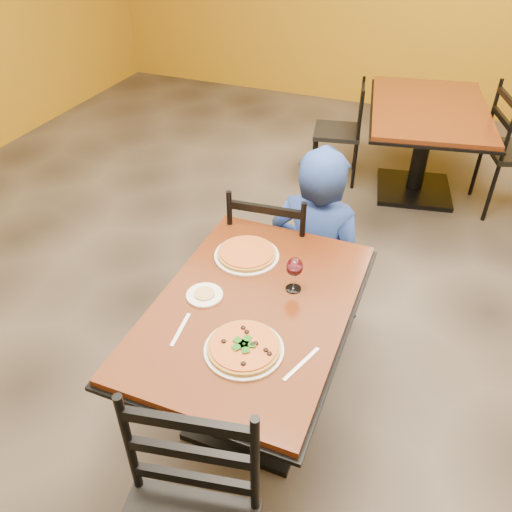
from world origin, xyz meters
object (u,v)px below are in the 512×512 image
at_px(pizza_far, 247,253).
at_px(wine_glass, 294,273).
at_px(plate_far, 247,256).
at_px(plate_main, 244,350).
at_px(diner, 318,238).
at_px(chair_second_left, 337,132).
at_px(chair_main_far, 274,252).
at_px(pizza_main, 244,347).
at_px(table_second, 426,130).
at_px(side_plate, 205,295).
at_px(table_main, 253,336).

bearing_deg(pizza_far, wine_glass, -26.91).
bearing_deg(plate_far, plate_main, -68.45).
distance_m(diner, plate_far, 0.61).
xyz_separation_m(plate_main, wine_glass, (0.06, 0.42, 0.08)).
relative_size(chair_second_left, plate_far, 2.75).
distance_m(chair_main_far, pizza_main, 1.07).
bearing_deg(plate_far, pizza_main, -68.45).
relative_size(table_second, plate_far, 4.78).
relative_size(diner, pizza_far, 4.01).
distance_m(chair_second_left, wine_glass, 2.52).
relative_size(chair_main_far, plate_main, 3.04).
height_order(pizza_far, side_plate, pizza_far).
relative_size(chair_main_far, plate_far, 3.04).
height_order(plate_far, pizza_far, pizza_far).
bearing_deg(pizza_main, diner, 90.77).
xyz_separation_m(table_main, pizza_main, (0.07, -0.26, 0.21)).
relative_size(diner, plate_far, 3.62).
height_order(chair_second_left, side_plate, chair_second_left).
height_order(chair_second_left, plate_far, chair_second_left).
distance_m(chair_second_left, plate_main, 2.90).
relative_size(pizza_main, wine_glass, 1.58).
bearing_deg(table_second, plate_main, -97.16).
height_order(chair_main_far, chair_second_left, chair_main_far).
height_order(table_second, side_plate, side_plate).
bearing_deg(chair_main_far, side_plate, 81.45).
distance_m(table_second, diner, 1.80).
xyz_separation_m(pizza_far, wine_glass, (0.28, -0.14, 0.07)).
relative_size(table_main, diner, 1.10).
xyz_separation_m(pizza_main, pizza_far, (-0.22, 0.56, 0.00)).
bearing_deg(pizza_main, table_main, 104.85).
bearing_deg(side_plate, pizza_main, -39.15).
bearing_deg(wine_glass, side_plate, -151.30).
height_order(table_main, pizza_far, pizza_far).
relative_size(plate_main, wine_glass, 1.72).
bearing_deg(table_main, chair_second_left, 96.14).
relative_size(pizza_main, side_plate, 1.77).
relative_size(chair_second_left, plate_main, 2.75).
bearing_deg(table_second, diner, -102.01).
distance_m(table_second, side_plate, 2.72).
xyz_separation_m(plate_main, pizza_far, (-0.22, 0.56, 0.02)).
bearing_deg(chair_second_left, plate_far, -8.33).
bearing_deg(table_main, plate_main, -75.15).
xyz_separation_m(chair_second_left, pizza_far, (0.13, -2.30, 0.35)).
bearing_deg(chair_main_far, diner, -160.69).
bearing_deg(diner, pizza_far, 72.95).
bearing_deg(side_plate, diner, 72.99).
xyz_separation_m(chair_second_left, plate_far, (0.13, -2.30, 0.33)).
bearing_deg(chair_main_far, wine_glass, 111.87).
xyz_separation_m(table_second, side_plate, (-0.64, -2.63, 0.19)).
relative_size(plate_far, pizza_far, 1.11).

